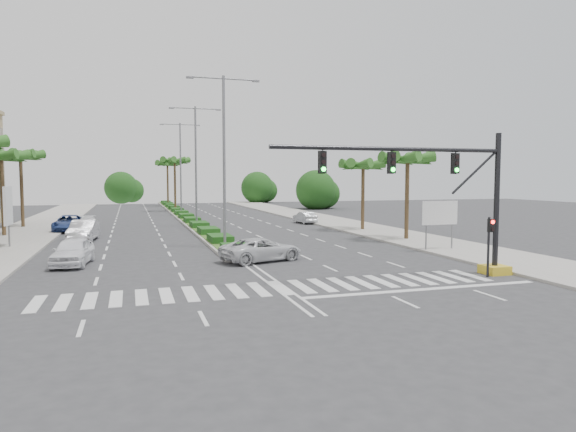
# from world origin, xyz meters

# --- Properties ---
(ground) EXTENTS (160.00, 160.00, 0.00)m
(ground) POSITION_xyz_m (0.00, 0.00, 0.00)
(ground) COLOR #333335
(ground) RESTS_ON ground
(footpath_right) EXTENTS (6.00, 120.00, 0.15)m
(footpath_right) POSITION_xyz_m (15.20, 20.00, 0.07)
(footpath_right) COLOR gray
(footpath_right) RESTS_ON ground
(footpath_left) EXTENTS (6.00, 120.00, 0.15)m
(footpath_left) POSITION_xyz_m (-15.20, 20.00, 0.07)
(footpath_left) COLOR gray
(footpath_left) RESTS_ON ground
(median) EXTENTS (2.20, 75.00, 0.20)m
(median) POSITION_xyz_m (0.00, 45.00, 0.10)
(median) COLOR gray
(median) RESTS_ON ground
(median_grass) EXTENTS (1.80, 75.00, 0.04)m
(median_grass) POSITION_xyz_m (0.00, 45.00, 0.22)
(median_grass) COLOR #37581E
(median_grass) RESTS_ON median
(signal_gantry) EXTENTS (12.60, 1.20, 7.20)m
(signal_gantry) POSITION_xyz_m (9.27, -0.00, 3.46)
(signal_gantry) COLOR gold
(signal_gantry) RESTS_ON ground
(pedestrian_signal) EXTENTS (0.28, 0.36, 3.00)m
(pedestrian_signal) POSITION_xyz_m (10.60, -0.68, 2.04)
(pedestrian_signal) COLOR black
(pedestrian_signal) RESTS_ON ground
(direction_sign) EXTENTS (2.70, 0.11, 3.40)m
(direction_sign) POSITION_xyz_m (13.50, 7.99, 2.45)
(direction_sign) COLOR slate
(direction_sign) RESTS_ON ground
(billboard_far) EXTENTS (0.18, 2.10, 4.35)m
(billboard_far) POSITION_xyz_m (-14.50, 18.00, 2.96)
(billboard_far) COLOR slate
(billboard_far) RESTS_ON ground
(palm_left_far) EXTENTS (4.57, 4.68, 7.35)m
(palm_left_far) POSITION_xyz_m (-16.50, 26.00, 6.50)
(palm_left_far) COLOR brown
(palm_left_far) RESTS_ON ground
(palm_left_end) EXTENTS (4.57, 4.68, 7.75)m
(palm_left_end) POSITION_xyz_m (-16.50, 34.00, 6.88)
(palm_left_end) COLOR brown
(palm_left_end) RESTS_ON ground
(palm_right_near) EXTENTS (4.57, 4.68, 7.05)m
(palm_right_near) POSITION_xyz_m (14.50, 14.00, 6.20)
(palm_right_near) COLOR brown
(palm_right_near) RESTS_ON ground
(palm_right_far) EXTENTS (4.57, 4.68, 6.75)m
(palm_right_far) POSITION_xyz_m (14.50, 22.00, 5.91)
(palm_right_far) COLOR brown
(palm_right_far) RESTS_ON ground
(palm_median_a) EXTENTS (4.57, 4.68, 8.05)m
(palm_median_a) POSITION_xyz_m (0.00, 55.00, 7.17)
(palm_median_a) COLOR brown
(palm_median_a) RESTS_ON ground
(palm_median_b) EXTENTS (4.57, 4.68, 8.05)m
(palm_median_b) POSITION_xyz_m (0.00, 70.00, 7.17)
(palm_median_b) COLOR brown
(palm_median_b) RESTS_ON ground
(streetlight_near) EXTENTS (5.10, 0.25, 12.00)m
(streetlight_near) POSITION_xyz_m (0.00, 14.00, 6.81)
(streetlight_near) COLOR slate
(streetlight_near) RESTS_ON ground
(streetlight_mid) EXTENTS (5.10, 0.25, 12.00)m
(streetlight_mid) POSITION_xyz_m (0.00, 30.00, 6.81)
(streetlight_mid) COLOR slate
(streetlight_mid) RESTS_ON ground
(streetlight_far) EXTENTS (5.10, 0.25, 12.00)m
(streetlight_far) POSITION_xyz_m (0.00, 46.00, 6.81)
(streetlight_far) COLOR slate
(streetlight_far) RESTS_ON ground
(car_parked_a) EXTENTS (2.37, 4.75, 1.56)m
(car_parked_a) POSITION_xyz_m (-9.53, 9.31, 0.78)
(car_parked_a) COLOR white
(car_parked_a) RESTS_ON ground
(car_parked_b) EXTENTS (2.24, 5.16, 1.65)m
(car_parked_b) POSITION_xyz_m (-9.88, 20.99, 0.82)
(car_parked_b) COLOR silver
(car_parked_b) RESTS_ON ground
(car_parked_c) EXTENTS (2.58, 5.46, 1.51)m
(car_parked_c) POSITION_xyz_m (-11.80, 29.23, 0.75)
(car_parked_c) COLOR navy
(car_parked_c) RESTS_ON ground
(car_parked_d) EXTENTS (2.23, 4.64, 1.30)m
(car_parked_d) POSITION_xyz_m (-10.23, 29.99, 0.65)
(car_parked_d) COLOR silver
(car_parked_d) RESTS_ON ground
(car_crossing) EXTENTS (5.47, 3.77, 1.39)m
(car_crossing) POSITION_xyz_m (1.05, 7.54, 0.69)
(car_crossing) COLOR silver
(car_crossing) RESTS_ON ground
(car_right) EXTENTS (1.67, 3.98, 1.28)m
(car_right) POSITION_xyz_m (11.80, 30.80, 0.64)
(car_right) COLOR #B9BABE
(car_right) RESTS_ON ground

